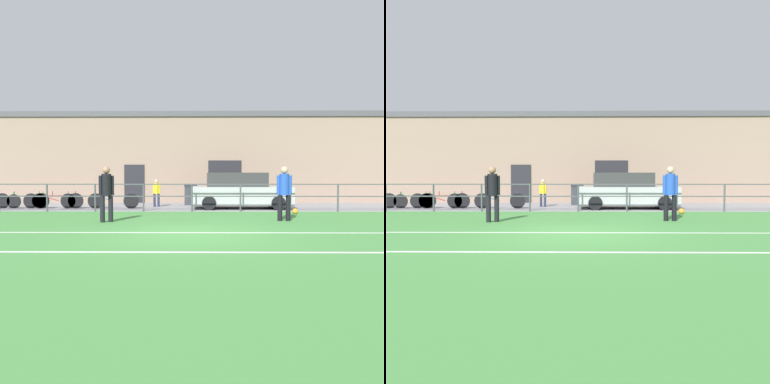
% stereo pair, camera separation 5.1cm
% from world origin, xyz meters
% --- Properties ---
extents(ground, '(60.00, 44.00, 0.04)m').
position_xyz_m(ground, '(0.00, 0.00, -0.02)').
color(ground, '#478C42').
extents(field_line_touchline, '(36.00, 0.11, 0.00)m').
position_xyz_m(field_line_touchline, '(0.00, 0.18, 0.00)').
color(field_line_touchline, white).
rests_on(field_line_touchline, ground).
extents(field_line_hash, '(36.00, 0.11, 0.00)m').
position_xyz_m(field_line_hash, '(0.00, -2.31, 0.00)').
color(field_line_hash, white).
rests_on(field_line_hash, ground).
extents(pavement_strip, '(48.00, 5.00, 0.02)m').
position_xyz_m(pavement_strip, '(0.00, 8.50, 0.01)').
color(pavement_strip, gray).
rests_on(pavement_strip, ground).
extents(perimeter_fence, '(36.07, 0.07, 1.15)m').
position_xyz_m(perimeter_fence, '(0.00, 6.00, 0.75)').
color(perimeter_fence, '#474C51').
rests_on(perimeter_fence, ground).
extents(clubhouse_facade, '(28.00, 2.56, 5.00)m').
position_xyz_m(clubhouse_facade, '(-0.00, 12.20, 2.51)').
color(clubhouse_facade, gray).
rests_on(clubhouse_facade, ground).
extents(player_goalkeeper, '(0.44, 0.31, 1.76)m').
position_xyz_m(player_goalkeeper, '(-2.67, 2.41, 1.00)').
color(player_goalkeeper, black).
rests_on(player_goalkeeper, ground).
extents(player_striker, '(0.49, 0.31, 1.77)m').
position_xyz_m(player_striker, '(3.04, 2.80, 1.01)').
color(player_striker, black).
rests_on(player_striker, ground).
extents(soccer_ball_match, '(0.22, 0.22, 0.22)m').
position_xyz_m(soccer_ball_match, '(4.00, 5.04, 0.11)').
color(soccer_ball_match, orange).
rests_on(soccer_ball_match, ground).
extents(spectator_child, '(0.35, 0.23, 1.30)m').
position_xyz_m(spectator_child, '(-1.70, 8.25, 0.76)').
color(spectator_child, '#232D4C').
rests_on(spectator_child, pavement_strip).
extents(parked_car_red, '(4.33, 1.91, 1.60)m').
position_xyz_m(parked_car_red, '(2.14, 7.37, 0.78)').
color(parked_car_red, '#B7B7BC').
rests_on(parked_car_red, pavement_strip).
extents(bicycle_parked_0, '(2.35, 0.04, 0.77)m').
position_xyz_m(bicycle_parked_0, '(-6.38, 7.20, 0.37)').
color(bicycle_parked_0, black).
rests_on(bicycle_parked_0, pavement_strip).
extents(bicycle_parked_1, '(2.21, 0.04, 0.78)m').
position_xyz_m(bicycle_parked_1, '(-5.97, 7.20, 0.38)').
color(bicycle_parked_1, black).
rests_on(bicycle_parked_1, pavement_strip).
extents(bicycle_parked_2, '(2.28, 0.04, 0.77)m').
position_xyz_m(bicycle_parked_2, '(-3.52, 7.20, 0.38)').
color(bicycle_parked_2, black).
rests_on(bicycle_parked_2, pavement_strip).
extents(bicycle_parked_4, '(2.35, 0.04, 0.77)m').
position_xyz_m(bicycle_parked_4, '(-7.66, 7.20, 0.38)').
color(bicycle_parked_4, black).
rests_on(bicycle_parked_4, pavement_strip).
extents(trash_bin_0, '(0.64, 0.55, 1.02)m').
position_xyz_m(trash_bin_0, '(-0.10, 9.45, 0.54)').
color(trash_bin_0, '#33383D').
rests_on(trash_bin_0, pavement_strip).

